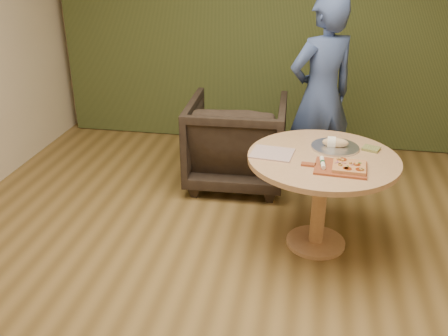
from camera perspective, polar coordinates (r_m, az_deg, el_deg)
The scene contains 12 objects.
room_shell at distance 2.77m, azimuth 0.39°, elevation 8.21°, with size 5.04×6.04×2.84m.
curtain at distance 5.59m, azimuth 5.84°, elevation 16.74°, with size 4.80×0.14×2.78m, color #343E1C.
pedestal_table at distance 3.73m, azimuth 11.11°, elevation -0.67°, with size 1.10×1.10×0.75m.
pizza_paddle at distance 3.50m, azimuth 13.02°, elevation 0.03°, with size 0.46×0.30×0.01m.
flatbread_pizza at distance 3.49m, azimuth 14.12°, elevation 0.19°, with size 0.24×0.24×0.04m.
cutlery_roll at distance 3.50m, azimuth 11.20°, elevation 0.62°, with size 0.04×0.20×0.03m.
newspaper at distance 3.66m, azimuth 5.53°, elevation 1.69°, with size 0.30×0.25×0.01m, color silver.
serving_tray at distance 3.84m, azimuth 12.57°, elevation 2.35°, with size 0.36×0.36×0.02m.
bread_roll at distance 3.83m, azimuth 12.48°, elevation 2.86°, with size 0.19×0.09×0.09m.
green_packet at distance 3.87m, azimuth 16.46°, elevation 2.13°, with size 0.12×0.10×0.02m, color #62682E.
armchair at distance 4.73m, azimuth 1.48°, elevation 3.51°, with size 0.90×0.84×0.93m, color black.
person_standing at distance 4.60m, azimuth 11.02°, elevation 8.08°, with size 0.65×0.43×1.78m, color #374A7D.
Camera 1 is at (0.46, -2.61, 2.21)m, focal length 40.00 mm.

